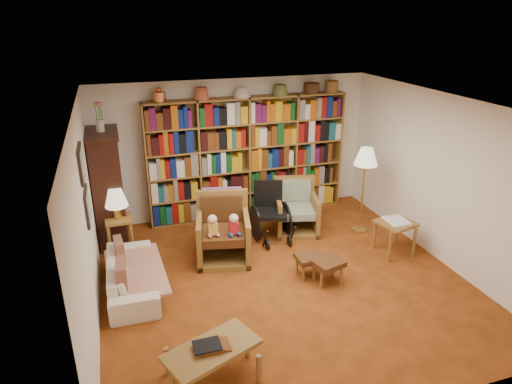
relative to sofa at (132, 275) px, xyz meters
name	(u,v)px	position (x,y,z in m)	size (l,w,h in m)	color
floor	(282,279)	(2.05, -0.39, -0.23)	(5.00, 5.00, 0.00)	#944416
ceiling	(287,105)	(2.05, -0.39, 2.27)	(5.00, 5.00, 0.00)	white
wall_back	(235,148)	(2.05, 2.11, 1.02)	(5.00, 5.00, 0.00)	white
wall_front	(390,306)	(2.05, -2.89, 1.02)	(5.00, 5.00, 0.00)	white
wall_left	(86,224)	(-0.45, -0.39, 1.02)	(5.00, 5.00, 0.00)	white
wall_right	(441,179)	(4.55, -0.39, 1.02)	(5.00, 5.00, 0.00)	white
bookshelf	(248,154)	(2.25, 1.94, 0.94)	(3.60, 0.30, 2.42)	olive
curio_cabinet	(108,187)	(-0.20, 1.61, 0.72)	(0.50, 0.95, 2.40)	black
framed_pictures	(84,185)	(-0.43, -0.09, 1.39)	(0.03, 0.52, 0.97)	black
sofa	(132,275)	(0.00, 0.00, 0.00)	(0.63, 1.60, 0.47)	silver
sofa_throw	(135,270)	(0.05, 0.00, 0.07)	(0.76, 1.41, 0.04)	beige
cushion_left	(119,250)	(-0.13, 0.35, 0.22)	(0.11, 0.36, 0.36)	maroon
cushion_right	(122,276)	(-0.13, -0.35, 0.22)	(0.12, 0.38, 0.38)	maroon
side_table_lamp	(119,227)	(-0.10, 1.12, 0.21)	(0.42, 0.42, 0.60)	olive
table_lamp	(116,199)	(-0.10, 1.12, 0.69)	(0.35, 0.35, 0.48)	gold
armchair_leather	(222,231)	(1.40, 0.55, 0.18)	(0.98, 1.00, 1.02)	olive
armchair_sage	(294,211)	(2.82, 1.08, 0.11)	(0.90, 0.91, 0.90)	olive
wheelchair	(271,213)	(2.32, 0.89, 0.21)	(0.61, 0.79, 0.98)	black
floor_lamp	(366,160)	(3.89, 0.66, 1.06)	(0.40, 0.40, 1.50)	gold
side_table_papers	(395,227)	(3.99, -0.21, 0.22)	(0.62, 0.62, 0.57)	olive
footstool_a	(310,259)	(2.46, -0.42, 0.03)	(0.39, 0.33, 0.33)	#512F15
footstool_b	(328,265)	(2.63, -0.65, 0.05)	(0.48, 0.44, 0.34)	#512F15
coffee_table	(212,352)	(0.68, -1.93, 0.10)	(1.08, 0.81, 0.44)	olive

